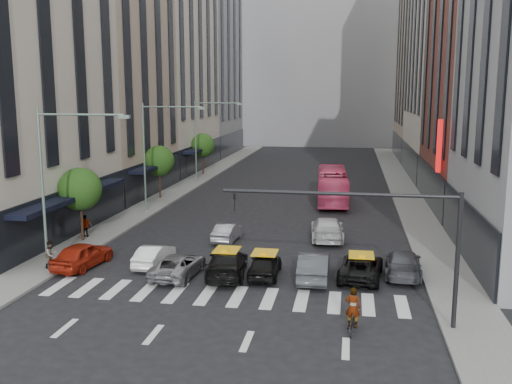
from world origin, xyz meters
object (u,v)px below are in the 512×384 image
at_px(car_white_front, 154,255).
at_px(bus, 332,186).
at_px(streetlamp_mid, 155,143).
at_px(pedestrian_near, 51,254).
at_px(pedestrian_far, 86,226).
at_px(taxi_center, 265,265).
at_px(motorcycle, 352,323).
at_px(car_red, 82,255).
at_px(streetlamp_far, 204,130).
at_px(taxi_left, 227,263).
at_px(streetlamp_near, 57,168).

bearing_deg(car_white_front, bus, -111.55).
height_order(streetlamp_mid, pedestrian_near, streetlamp_mid).
bearing_deg(pedestrian_far, car_white_front, 138.68).
bearing_deg(taxi_center, car_white_front, -8.66).
bearing_deg(motorcycle, car_red, -13.69).
xyz_separation_m(streetlamp_mid, motorcycle, (16.29, -21.91, -5.48)).
xyz_separation_m(streetlamp_far, car_red, (0.84, -31.27, -5.15)).
bearing_deg(pedestrian_near, taxi_left, -66.86).
relative_size(car_white_front, pedestrian_far, 2.47).
xyz_separation_m(car_white_front, taxi_left, (4.60, -1.12, 0.11)).
height_order(streetlamp_mid, taxi_left, streetlamp_mid).
relative_size(streetlamp_far, taxi_center, 2.27).
bearing_deg(taxi_left, streetlamp_far, -80.05).
distance_m(car_white_front, pedestrian_near, 5.82).
bearing_deg(streetlamp_far, pedestrian_far, -94.42).
bearing_deg(streetlamp_mid, bus, 26.42).
xyz_separation_m(streetlamp_far, taxi_center, (11.52, -31.20, -5.23)).
bearing_deg(streetlamp_far, car_white_front, -80.92).
distance_m(streetlamp_mid, car_red, 16.14).
height_order(streetlamp_near, car_white_front, streetlamp_near).
bearing_deg(streetlamp_far, streetlamp_near, -90.00).
height_order(car_red, taxi_left, car_red).
height_order(streetlamp_far, pedestrian_far, streetlamp_far).
bearing_deg(streetlamp_mid, taxi_center, -52.84).
bearing_deg(streetlamp_far, pedestrian_near, -91.25).
relative_size(car_red, taxi_left, 0.87).
bearing_deg(streetlamp_near, streetlamp_mid, 90.00).
bearing_deg(pedestrian_near, car_red, -44.08).
bearing_deg(bus, taxi_center, 79.55).
height_order(car_white_front, taxi_left, taxi_left).
distance_m(car_red, taxi_center, 10.68).
distance_m(car_white_front, bus, 23.52).
distance_m(car_red, pedestrian_far, 6.74).
height_order(streetlamp_far, car_white_front, streetlamp_far).
height_order(taxi_left, pedestrian_near, pedestrian_near).
xyz_separation_m(car_red, taxi_center, (10.68, 0.06, -0.08)).
bearing_deg(streetlamp_near, car_white_front, 19.40).
bearing_deg(streetlamp_near, bus, 58.10).
relative_size(streetlamp_near, taxi_left, 1.77).
height_order(streetlamp_far, taxi_center, streetlamp_far).
bearing_deg(taxi_left, bus, -109.22).
height_order(streetlamp_mid, car_white_front, streetlamp_mid).
bearing_deg(streetlamp_mid, car_red, -86.84).
bearing_deg(motorcycle, bus, -76.73).
xyz_separation_m(streetlamp_far, car_white_front, (4.84, -30.29, -5.28)).
relative_size(streetlamp_near, streetlamp_far, 1.00).
height_order(taxi_center, pedestrian_near, pedestrian_near).
xyz_separation_m(streetlamp_far, taxi_left, (9.44, -31.41, -5.17)).
bearing_deg(car_red, car_white_front, -158.46).
xyz_separation_m(streetlamp_mid, taxi_left, (9.44, -15.41, -5.17)).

